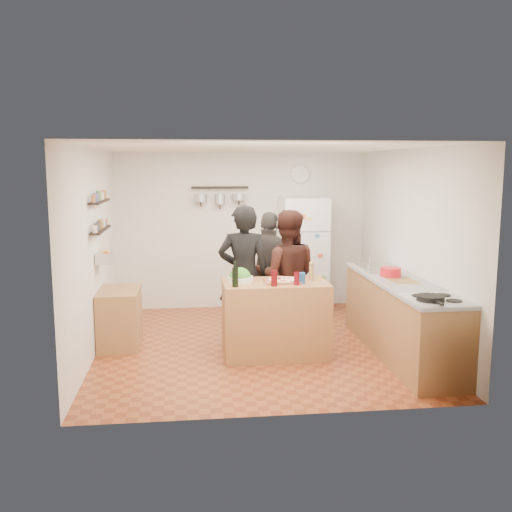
{
  "coord_description": "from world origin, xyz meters",
  "views": [
    {
      "loc": [
        -0.83,
        -7.01,
        2.27
      ],
      "look_at": [
        0.0,
        0.1,
        1.15
      ],
      "focal_mm": 40.0,
      "sensor_mm": 36.0,
      "label": 1
    }
  ],
  "objects": [
    {
      "name": "pizza",
      "position": [
        0.26,
        -0.41,
        0.94
      ],
      "size": [
        0.34,
        0.34,
        0.02
      ],
      "primitive_type": "cylinder",
      "color": "#CBBB85",
      "rests_on": "pizza_board"
    },
    {
      "name": "counter_run",
      "position": [
        1.7,
        -0.55,
        0.45
      ],
      "size": [
        0.63,
        2.63,
        0.9
      ],
      "primitive_type": "cube",
      "color": "#9E7042",
      "rests_on": "floor"
    },
    {
      "name": "spice_shelf_upper",
      "position": [
        -1.93,
        0.2,
        1.85
      ],
      "size": [
        0.12,
        1.0,
        0.02
      ],
      "primitive_type": "cube",
      "color": "black",
      "rests_on": "left_wall"
    },
    {
      "name": "cutting_board",
      "position": [
        1.7,
        -0.55,
        0.91
      ],
      "size": [
        0.3,
        0.4,
        0.02
      ],
      "primitive_type": "cube",
      "color": "olive",
      "rests_on": "counter_run"
    },
    {
      "name": "stove_top",
      "position": [
        1.7,
        -1.5,
        0.91
      ],
      "size": [
        0.6,
        0.62,
        0.02
      ],
      "primitive_type": "cube",
      "color": "white",
      "rests_on": "counter_run"
    },
    {
      "name": "spice_shelf_lower",
      "position": [
        -1.93,
        0.2,
        1.5
      ],
      "size": [
        0.12,
        1.0,
        0.02
      ],
      "primitive_type": "cube",
      "color": "black",
      "rests_on": "left_wall"
    },
    {
      "name": "salad_bowl",
      "position": [
        -0.24,
        -0.34,
        0.94
      ],
      "size": [
        0.31,
        0.31,
        0.06
      ],
      "primitive_type": "cylinder",
      "color": "silver",
      "rests_on": "prep_island"
    },
    {
      "name": "room_shell",
      "position": [
        0.0,
        0.39,
        1.25
      ],
      "size": [
        4.2,
        4.2,
        4.2
      ],
      "color": "brown",
      "rests_on": "ground"
    },
    {
      "name": "red_bowl",
      "position": [
        1.65,
        -0.26,
        0.97
      ],
      "size": [
        0.26,
        0.26,
        0.11
      ],
      "primitive_type": "cylinder",
      "color": "red",
      "rests_on": "counter_run"
    },
    {
      "name": "side_table",
      "position": [
        -1.74,
        0.21,
        0.36
      ],
      "size": [
        0.5,
        0.8,
        0.73
      ],
      "primitive_type": "cube",
      "color": "#AC7D48",
      "rests_on": "floor"
    },
    {
      "name": "fridge",
      "position": [
        0.95,
        1.75,
        0.9
      ],
      "size": [
        0.7,
        0.68,
        1.8
      ],
      "primitive_type": "cube",
      "color": "white",
      "rests_on": "floor"
    },
    {
      "name": "wine_bottle",
      "position": [
        -0.32,
        -0.61,
        1.02
      ],
      "size": [
        0.07,
        0.07,
        0.22
      ],
      "primitive_type": "cylinder",
      "color": "black",
      "rests_on": "prep_island"
    },
    {
      "name": "person_back",
      "position": [
        0.27,
        0.7,
        0.83
      ],
      "size": [
        1.05,
        0.78,
        1.66
      ],
      "primitive_type": "imported",
      "rotation": [
        0.0,
        0.0,
        2.7
      ],
      "color": "#2D2A28",
      "rests_on": "floor"
    },
    {
      "name": "wine_glass_near",
      "position": [
        0.13,
        -0.63,
        1.0
      ],
      "size": [
        0.08,
        0.08,
        0.18
      ],
      "primitive_type": "cylinder",
      "color": "#52070C",
      "rests_on": "prep_island"
    },
    {
      "name": "produce_basket",
      "position": [
        -1.9,
        0.2,
        1.15
      ],
      "size": [
        0.18,
        0.35,
        0.14
      ],
      "primitive_type": "cube",
      "color": "silver",
      "rests_on": "left_wall"
    },
    {
      "name": "pot_rack",
      "position": [
        -0.35,
        2.0,
        1.95
      ],
      "size": [
        0.9,
        0.04,
        0.04
      ],
      "primitive_type": "cube",
      "color": "black",
      "rests_on": "back_wall"
    },
    {
      "name": "prep_island",
      "position": [
        0.18,
        -0.39,
        0.46
      ],
      "size": [
        1.25,
        0.72,
        0.91
      ],
      "primitive_type": "cube",
      "color": "olive",
      "rests_on": "floor"
    },
    {
      "name": "person_left",
      "position": [
        -0.16,
        0.1,
        0.91
      ],
      "size": [
        0.72,
        0.53,
        1.81
      ],
      "primitive_type": "imported",
      "rotation": [
        0.0,
        0.0,
        2.99
      ],
      "color": "black",
      "rests_on": "floor"
    },
    {
      "name": "salt_canister",
      "position": [
        0.48,
        -0.51,
        0.97
      ],
      "size": [
        0.08,
        0.08,
        0.13
      ],
      "primitive_type": "cylinder",
      "color": "navy",
      "rests_on": "prep_island"
    },
    {
      "name": "wall_clock",
      "position": [
        0.95,
        2.08,
        2.15
      ],
      "size": [
        0.3,
        0.03,
        0.3
      ],
      "primitive_type": "cylinder",
      "rotation": [
        1.57,
        0.0,
        0.0
      ],
      "color": "silver",
      "rests_on": "back_wall"
    },
    {
      "name": "skillet",
      "position": [
        1.6,
        -1.57,
        0.95
      ],
      "size": [
        0.28,
        0.28,
        0.05
      ],
      "primitive_type": "cylinder",
      "color": "black",
      "rests_on": "stove_top"
    },
    {
      "name": "pepper_mill",
      "position": [
        0.63,
        -0.34,
        1.0
      ],
      "size": [
        0.06,
        0.06,
        0.18
      ],
      "primitive_type": "cylinder",
      "color": "olive",
      "rests_on": "prep_island"
    },
    {
      "name": "wine_glass_far",
      "position": [
        0.4,
        -0.59,
        0.99
      ],
      "size": [
        0.06,
        0.06,
        0.15
      ],
      "primitive_type": "cylinder",
      "color": "#580710",
      "rests_on": "prep_island"
    },
    {
      "name": "person_center",
      "position": [
        0.41,
        0.17,
        0.86
      ],
      "size": [
        0.94,
        0.79,
        1.73
      ],
      "primitive_type": "imported",
      "rotation": [
        0.0,
        0.0,
        2.96
      ],
      "color": "black",
      "rests_on": "floor"
    },
    {
      "name": "sink",
      "position": [
        1.7,
        0.3,
        0.92
      ],
      "size": [
        0.5,
        0.8,
        0.03
      ],
      "primitive_type": "cube",
      "color": "silver",
      "rests_on": "counter_run"
    },
    {
      "name": "pizza_board",
      "position": [
        0.26,
        -0.41,
        0.92
      ],
      "size": [
        0.42,
        0.34,
        0.02
      ],
      "primitive_type": "cube",
      "color": "brown",
      "rests_on": "prep_island"
    }
  ]
}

